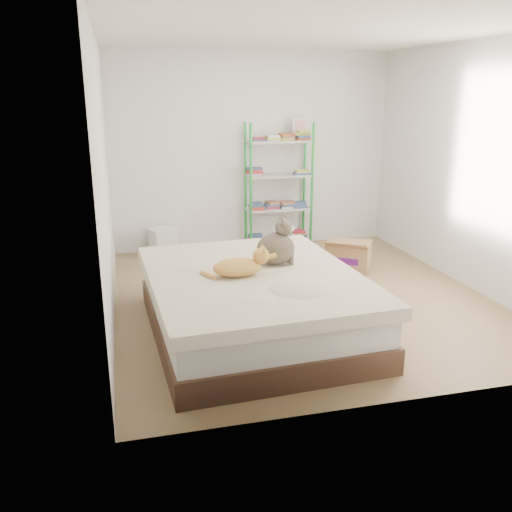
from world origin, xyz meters
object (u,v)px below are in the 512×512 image
object	(u,v)px
white_bin	(163,242)
grey_cat	(276,242)
shelf_unit	(279,186)
bed	(253,303)
orange_cat	(237,265)
cardboard_box	(349,256)

from	to	relation	value
white_bin	grey_cat	bearing A→B (deg)	-70.86
shelf_unit	white_bin	distance (m)	1.72
bed	white_bin	world-z (taller)	bed
bed	grey_cat	xyz separation A→B (m)	(0.26, 0.19, 0.49)
bed	shelf_unit	world-z (taller)	shelf_unit
bed	white_bin	distance (m)	2.66
shelf_unit	white_bin	xyz separation A→B (m)	(-1.58, -0.03, -0.67)
bed	shelf_unit	distance (m)	2.87
orange_cat	shelf_unit	bearing A→B (deg)	67.46
orange_cat	grey_cat	size ratio (longest dim) A/B	1.16
bed	grey_cat	distance (m)	0.59
bed	orange_cat	size ratio (longest dim) A/B	4.65
white_bin	orange_cat	bearing A→B (deg)	-80.95
orange_cat	cardboard_box	xyz separation A→B (m)	(1.70, 1.51, -0.48)
bed	grey_cat	bearing A→B (deg)	34.16
cardboard_box	bed	bearing A→B (deg)	-102.92
bed	shelf_unit	xyz separation A→B (m)	(1.00, 2.63, 0.58)
orange_cat	shelf_unit	size ratio (longest dim) A/B	0.28
grey_cat	cardboard_box	world-z (taller)	grey_cat
cardboard_box	grey_cat	bearing A→B (deg)	-101.79
orange_cat	cardboard_box	size ratio (longest dim) A/B	0.73
bed	cardboard_box	world-z (taller)	bed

